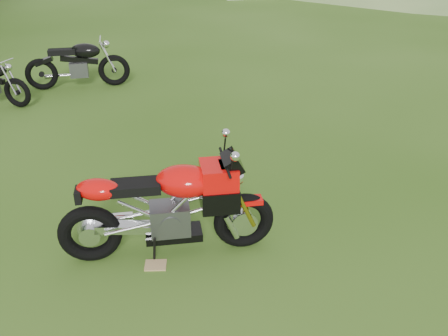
# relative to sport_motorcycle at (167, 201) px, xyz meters

# --- Properties ---
(ground) EXTENTS (120.00, 120.00, 0.00)m
(ground) POSITION_rel_sport_motorcycle_xyz_m (0.19, 0.66, -0.69)
(ground) COLOR #2B4F11
(ground) RESTS_ON ground
(sport_motorcycle) EXTENTS (2.36, 1.14, 1.38)m
(sport_motorcycle) POSITION_rel_sport_motorcycle_xyz_m (0.00, 0.00, 0.00)
(sport_motorcycle) COLOR red
(sport_motorcycle) RESTS_ON ground
(plywood_board) EXTENTS (0.26, 0.22, 0.02)m
(plywood_board) POSITION_rel_sport_motorcycle_xyz_m (-0.11, -0.27, -0.68)
(plywood_board) COLOR tan
(plywood_board) RESTS_ON ground
(vintage_moto_d) EXTENTS (2.21, 1.13, 1.14)m
(vintage_moto_d) POSITION_rel_sport_motorcycle_xyz_m (-3.19, 5.71, -0.12)
(vintage_moto_d) COLOR black
(vintage_moto_d) RESTS_ON ground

